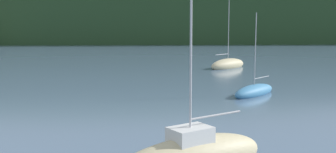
{
  "coord_description": "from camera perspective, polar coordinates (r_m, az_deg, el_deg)",
  "views": [
    {
      "loc": [
        -1.28,
        17.14,
        5.25
      ],
      "look_at": [
        0.0,
        43.21,
        1.77
      ],
      "focal_mm": 43.45,
      "sensor_mm": 36.0,
      "label": 1
    }
  ],
  "objects": [
    {
      "name": "sailboat_mid_2",
      "position": [
        30.32,
        12.0,
        -2.07
      ],
      "size": [
        4.32,
        4.38,
        6.23
      ],
      "rotation": [
        0.0,
        0.0,
        3.94
      ],
      "color": "teal",
      "rests_on": "ground_plane"
    },
    {
      "name": "sailboat_far_1",
      "position": [
        47.77,
        8.4,
        1.63
      ],
      "size": [
        5.47,
        5.36,
        8.5
      ],
      "rotation": [
        0.0,
        0.0,
        0.77
      ],
      "color": "#CCBC8E",
      "rests_on": "ground_plane"
    },
    {
      "name": "wooded_hillside",
      "position": [
        122.92,
        -5.62,
        8.0
      ],
      "size": [
        352.0,
        47.97,
        41.62
      ],
      "color": "#264223",
      "rests_on": "ground_plane"
    }
  ]
}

